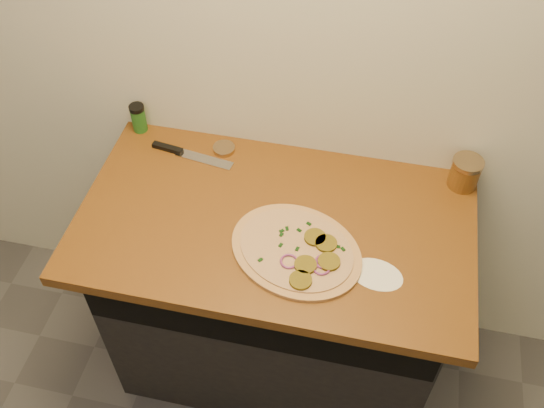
% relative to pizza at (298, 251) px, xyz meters
% --- Properties ---
extents(cabinet, '(1.10, 0.60, 0.86)m').
position_rel_pizza_xyz_m(cabinet, '(-0.09, 0.14, -0.48)').
color(cabinet, black).
rests_on(cabinet, ground).
extents(countertop, '(1.20, 0.70, 0.04)m').
position_rel_pizza_xyz_m(countertop, '(-0.09, 0.11, -0.03)').
color(countertop, brown).
rests_on(countertop, cabinet).
extents(pizza, '(0.51, 0.51, 0.03)m').
position_rel_pizza_xyz_m(pizza, '(0.00, 0.00, 0.00)').
color(pizza, tan).
rests_on(pizza, countertop).
extents(chefs_knife, '(0.29, 0.07, 0.02)m').
position_rel_pizza_xyz_m(chefs_knife, '(-0.44, 0.32, -0.00)').
color(chefs_knife, '#B7BAC1').
rests_on(chefs_knife, countertop).
extents(mason_jar_lid, '(0.09, 0.09, 0.02)m').
position_rel_pizza_xyz_m(mason_jar_lid, '(-0.32, 0.37, -0.00)').
color(mason_jar_lid, tan).
rests_on(mason_jar_lid, countertop).
extents(salsa_jar, '(0.10, 0.10, 0.10)m').
position_rel_pizza_xyz_m(salsa_jar, '(0.46, 0.38, 0.04)').
color(salsa_jar, '#9C120F').
rests_on(salsa_jar, countertop).
extents(spice_shaker, '(0.05, 0.05, 0.10)m').
position_rel_pizza_xyz_m(spice_shaker, '(-0.63, 0.41, 0.04)').
color(spice_shaker, '#215E1D').
rests_on(spice_shaker, countertop).
extents(flour_spill, '(0.18, 0.18, 0.00)m').
position_rel_pizza_xyz_m(flour_spill, '(0.23, -0.03, -0.01)').
color(flour_spill, white).
rests_on(flour_spill, countertop).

